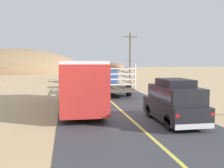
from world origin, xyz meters
TOP-DOWN VIEW (x-y plane):
  - ground_plane at (0.00, 0.00)m, footprint 240.00×240.00m
  - road_surface at (0.00, 0.00)m, footprint 8.00×120.00m
  - road_centre_line at (0.00, 0.00)m, footprint 0.16×117.60m
  - suv_near at (2.02, -2.02)m, footprint 1.90×4.62m
  - livestock_truck at (1.04, 12.82)m, footprint 2.53×9.70m
  - bus at (-2.60, 3.00)m, footprint 2.54×10.00m
  - car_far at (-2.69, 25.79)m, footprint 1.80×4.40m
  - power_pole_mid at (6.32, 24.42)m, footprint 2.20×0.24m
  - distant_hill at (-16.92, 58.02)m, footprint 36.53×22.54m

SIDE VIEW (x-z plane):
  - ground_plane at x=0.00m, z-range 0.00..0.00m
  - distant_hill at x=-16.92m, z-range -6.49..6.49m
  - road_surface at x=0.00m, z-range 0.00..0.02m
  - road_centre_line at x=0.00m, z-range 0.02..0.02m
  - car_far at x=-2.69m, z-range -0.04..1.42m
  - suv_near at x=2.02m, z-range 0.01..2.29m
  - bus at x=-2.60m, z-range 0.14..3.35m
  - livestock_truck at x=1.04m, z-range 0.28..3.30m
  - power_pole_mid at x=6.32m, z-range 0.29..7.79m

